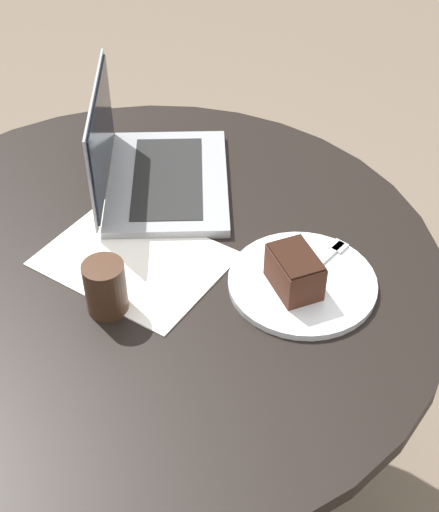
% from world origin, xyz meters
% --- Properties ---
extents(ground_plane, '(12.00, 12.00, 0.00)m').
position_xyz_m(ground_plane, '(0.00, 0.00, 0.00)').
color(ground_plane, '#6B5B4C').
extents(dining_table, '(1.05, 1.05, 0.77)m').
position_xyz_m(dining_table, '(0.00, 0.00, 0.61)').
color(dining_table, black).
rests_on(dining_table, ground_plane).
extents(paper_document, '(0.38, 0.35, 0.00)m').
position_xyz_m(paper_document, '(-0.01, -0.01, 0.78)').
color(paper_document, white).
rests_on(paper_document, dining_table).
extents(plate, '(0.25, 0.25, 0.01)m').
position_xyz_m(plate, '(0.17, 0.23, 0.78)').
color(plate, silver).
rests_on(plate, dining_table).
extents(cake_slice, '(0.10, 0.07, 0.07)m').
position_xyz_m(cake_slice, '(0.17, 0.20, 0.82)').
color(cake_slice, '#472619').
rests_on(cake_slice, plate).
extents(fork, '(0.09, 0.16, 0.00)m').
position_xyz_m(fork, '(0.14, 0.27, 0.79)').
color(fork, silver).
rests_on(fork, plate).
extents(coffee_glass, '(0.07, 0.07, 0.09)m').
position_xyz_m(coffee_glass, '(0.08, -0.08, 0.82)').
color(coffee_glass, '#3D2619').
rests_on(coffee_glass, dining_table).
extents(laptop, '(0.39, 0.35, 0.21)m').
position_xyz_m(laptop, '(-0.20, 0.10, 0.81)').
color(laptop, gray).
rests_on(laptop, dining_table).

